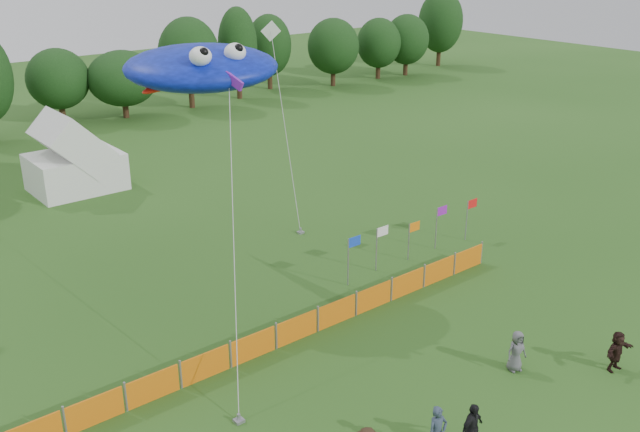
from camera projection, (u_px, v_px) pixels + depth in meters
ground at (438, 420)px, 22.77m from camera, size 160.00×160.00×0.00m
treeline at (17, 80)px, 54.64m from camera, size 104.57×8.78×8.36m
tent_right at (74, 160)px, 42.90m from camera, size 5.21×4.17×3.68m
barrier_fence at (297, 329)px, 27.12m from camera, size 21.90×0.06×1.00m
flag_row at (412, 232)px, 33.63m from camera, size 8.73×0.37×2.24m
spectator_d at (472, 429)px, 21.05m from camera, size 1.03×0.49×1.70m
spectator_e at (516, 351)px, 25.15m from camera, size 0.87×0.69×1.54m
spectator_f at (617, 351)px, 25.16m from camera, size 1.45×0.56×1.53m
stingray_kite at (197, 66)px, 28.88m from camera, size 8.62×17.52×10.65m
small_kite_white at (280, 91)px, 37.96m from camera, size 2.66×5.29×10.25m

